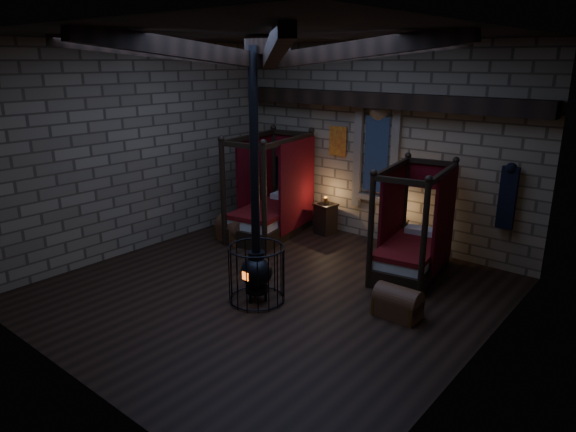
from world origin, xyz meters
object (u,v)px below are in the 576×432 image
Objects in this scene: trunk_left at (233,230)px; stove at (257,267)px; trunk_right at (398,303)px; bed_right at (412,248)px; bed_left at (272,210)px.

trunk_left is 3.01m from stove.
trunk_left is 4.53m from trunk_right.
bed_right is at bearing 64.45° from stove.
bed_left is 1.12× the size of bed_right.
bed_left reaches higher than trunk_right.
bed_left reaches higher than trunk_left.
trunk_right is (4.45, -0.83, -0.03)m from trunk_left.
trunk_right is (4.13, -1.74, -0.33)m from bed_left.
trunk_right is at bearing 3.11° from trunk_left.
bed_right is at bearing -10.28° from bed_left.
stove is at bearing -23.59° from trunk_left.
trunk_left is at bearing -119.17° from bed_left.
bed_right is at bearing 26.50° from trunk_left.
bed_right reaches higher than trunk_right.
bed_right is (3.51, -0.04, -0.06)m from bed_left.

